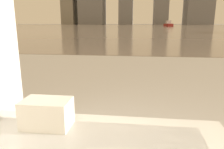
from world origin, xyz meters
name	(u,v)px	position (x,y,z in m)	size (l,w,h in m)	color
towel_stack	(47,113)	(-0.19, 0.79, 0.60)	(0.27, 0.18, 0.16)	silver
harbor_water	(139,26)	(0.00, 62.00, 0.01)	(180.00, 110.00, 0.01)	gray
harbor_boat_0	(168,24)	(7.93, 61.91, 0.57)	(2.19, 4.44, 1.59)	maroon
skyline_tower_0	(70,1)	(-37.21, 118.00, 12.40)	(6.60, 12.46, 24.80)	gray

